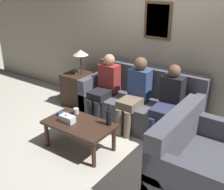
{
  "coord_description": "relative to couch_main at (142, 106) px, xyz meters",
  "views": [
    {
      "loc": [
        2.08,
        -3.33,
        2.38
      ],
      "look_at": [
        -0.17,
        -0.11,
        0.7
      ],
      "focal_mm": 45.0,
      "sensor_mm": 36.0,
      "label": 1
    }
  ],
  "objects": [
    {
      "name": "book_stack",
      "position": [
        -0.71,
        -1.18,
        0.12
      ],
      "size": [
        0.14,
        0.13,
        0.05
      ],
      "color": "black",
      "rests_on": "coffee_table"
    },
    {
      "name": "couch_main",
      "position": [
        0.0,
        0.0,
        0.0
      ],
      "size": [
        2.02,
        0.87,
        0.94
      ],
      "color": "#4C4C56",
      "rests_on": "ground_plane"
    },
    {
      "name": "side_table_with_lamp",
      "position": [
        -1.38,
        -0.02,
        0.03
      ],
      "size": [
        0.54,
        0.54,
        1.11
      ],
      "color": "#382319",
      "rests_on": "ground_plane"
    },
    {
      "name": "ground_plane",
      "position": [
        0.0,
        -0.52,
        -0.33
      ],
      "size": [
        16.0,
        16.0,
        0.0
      ],
      "primitive_type": "plane",
      "color": "beige"
    },
    {
      "name": "teddy_bear",
      "position": [
        0.8,
        -1.03,
        -0.19
      ],
      "size": [
        0.19,
        0.19,
        0.31
      ],
      "color": "tan",
      "rests_on": "ground_plane"
    },
    {
      "name": "wine_bottle",
      "position": [
        0.03,
        -1.01,
        0.22
      ],
      "size": [
        0.08,
        0.08,
        0.32
      ],
      "color": "black",
      "rests_on": "coffee_table"
    },
    {
      "name": "couch_side",
      "position": [
        1.34,
        -1.07,
        0.0
      ],
      "size": [
        0.87,
        1.27,
        0.94
      ],
      "rotation": [
        0.0,
        0.0,
        1.57
      ],
      "color": "#4C4C56",
      "rests_on": "ground_plane"
    },
    {
      "name": "drinking_glass",
      "position": [
        -0.58,
        -1.01,
        0.14
      ],
      "size": [
        0.08,
        0.08,
        0.09
      ],
      "color": "silver",
      "rests_on": "coffee_table"
    },
    {
      "name": "person_middle",
      "position": [
        -0.01,
        -0.2,
        0.33
      ],
      "size": [
        0.34,
        0.65,
        1.19
      ],
      "color": "#756651",
      "rests_on": "ground_plane"
    },
    {
      "name": "person_right",
      "position": [
        0.55,
        -0.17,
        0.3
      ],
      "size": [
        0.34,
        0.65,
        1.16
      ],
      "color": "#2D334C",
      "rests_on": "ground_plane"
    },
    {
      "name": "coffee_table",
      "position": [
        -0.35,
        -1.21,
        0.04
      ],
      "size": [
        1.01,
        0.59,
        0.42
      ],
      "color": "#382319",
      "rests_on": "ground_plane"
    },
    {
      "name": "person_left",
      "position": [
        -0.62,
        -0.21,
        0.3
      ],
      "size": [
        0.34,
        0.62,
        1.15
      ],
      "color": "black",
      "rests_on": "ground_plane"
    },
    {
      "name": "wall_back",
      "position": [
        0.0,
        0.46,
        0.98
      ],
      "size": [
        9.0,
        0.08,
        2.6
      ],
      "color": "#9E937F",
      "rests_on": "ground_plane"
    },
    {
      "name": "tissue_box",
      "position": [
        -0.51,
        -1.28,
        0.15
      ],
      "size": [
        0.23,
        0.12,
        0.15
      ],
      "color": "silver",
      "rests_on": "coffee_table"
    }
  ]
}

